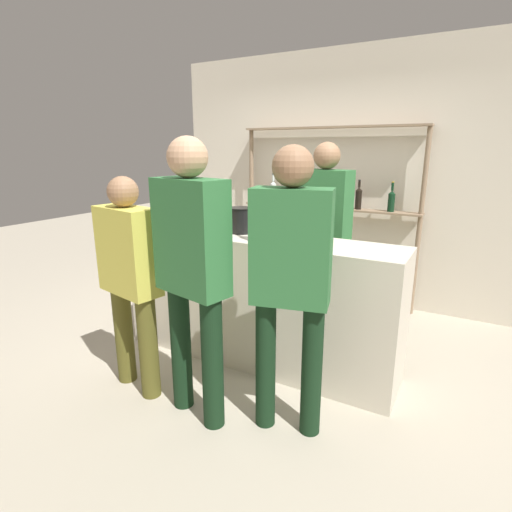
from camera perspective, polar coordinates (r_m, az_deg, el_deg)
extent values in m
plane|color=#B2A893|center=(3.55, 0.00, -14.35)|extent=(16.00, 16.00, 0.00)
cube|color=beige|center=(3.32, 0.00, -6.27)|extent=(2.34, 0.50, 1.07)
cube|color=beige|center=(4.80, 11.07, 10.73)|extent=(3.94, 0.12, 2.80)
cylinder|color=#897056|center=(5.09, -0.63, 6.58)|extent=(0.05, 0.05, 1.98)
cylinder|color=#897056|center=(4.46, 22.36, 4.21)|extent=(0.05, 0.05, 1.98)
cube|color=#897056|center=(4.62, 10.69, 17.62)|extent=(2.05, 0.18, 0.02)
cube|color=#897056|center=(4.67, 10.17, 6.78)|extent=(2.05, 0.18, 0.02)
cylinder|color=silver|center=(4.92, 2.46, 8.90)|extent=(0.07, 0.07, 0.23)
cone|color=silver|center=(4.91, 2.48, 10.43)|extent=(0.07, 0.07, 0.03)
cylinder|color=silver|center=(4.90, 2.49, 11.09)|extent=(0.03, 0.03, 0.08)
cylinder|color=#232328|center=(4.90, 2.49, 11.63)|extent=(0.03, 0.03, 0.01)
cylinder|color=silver|center=(4.78, 6.24, 8.43)|extent=(0.07, 0.07, 0.20)
cone|color=silver|center=(4.76, 6.28, 9.81)|extent=(0.07, 0.07, 0.03)
cylinder|color=silver|center=(4.76, 6.30, 10.59)|extent=(0.03, 0.03, 0.10)
cylinder|color=#232328|center=(4.76, 6.32, 11.23)|extent=(0.03, 0.03, 0.01)
cylinder|color=#0F1956|center=(4.65, 10.23, 8.10)|extent=(0.07, 0.07, 0.20)
cone|color=#0F1956|center=(4.64, 10.29, 9.49)|extent=(0.07, 0.07, 0.03)
cylinder|color=#0F1956|center=(4.64, 10.32, 10.13)|extent=(0.03, 0.03, 0.07)
cylinder|color=gold|center=(4.63, 10.35, 10.66)|extent=(0.03, 0.03, 0.01)
cylinder|color=black|center=(4.55, 14.42, 7.77)|extent=(0.07, 0.07, 0.21)
cone|color=black|center=(4.54, 14.51, 9.25)|extent=(0.07, 0.07, 0.03)
cylinder|color=black|center=(4.53, 14.56, 9.90)|extent=(0.03, 0.03, 0.07)
cylinder|color=black|center=(4.53, 14.59, 10.43)|extent=(0.03, 0.03, 0.01)
cylinder|color=black|center=(4.47, 18.75, 7.21)|extent=(0.07, 0.07, 0.19)
cone|color=black|center=(4.46, 18.87, 8.61)|extent=(0.07, 0.07, 0.03)
cylinder|color=black|center=(4.46, 18.93, 9.35)|extent=(0.03, 0.03, 0.08)
cylinder|color=gold|center=(4.45, 18.99, 9.97)|extent=(0.03, 0.03, 0.01)
cylinder|color=brown|center=(3.71, -10.88, 5.89)|extent=(0.08, 0.08, 0.19)
cone|color=brown|center=(3.69, -10.97, 7.64)|extent=(0.08, 0.08, 0.04)
cylinder|color=brown|center=(3.68, -11.02, 8.58)|extent=(0.03, 0.03, 0.08)
cylinder|color=gold|center=(3.68, -11.05, 9.32)|extent=(0.03, 0.03, 0.01)
cylinder|color=brown|center=(3.46, -10.58, 5.16)|extent=(0.08, 0.08, 0.18)
cone|color=brown|center=(3.44, -10.67, 6.95)|extent=(0.08, 0.08, 0.04)
cylinder|color=brown|center=(3.43, -10.72, 8.00)|extent=(0.03, 0.03, 0.09)
cylinder|color=black|center=(3.43, -10.76, 8.84)|extent=(0.03, 0.03, 0.01)
cylinder|color=silver|center=(2.98, 7.59, 4.22)|extent=(0.09, 0.09, 0.23)
cone|color=silver|center=(2.96, 7.68, 6.84)|extent=(0.09, 0.09, 0.04)
cylinder|color=silver|center=(2.95, 7.72, 8.14)|extent=(0.03, 0.03, 0.09)
cylinder|color=black|center=(2.94, 7.76, 9.17)|extent=(0.04, 0.04, 0.01)
cylinder|color=#0F1956|center=(2.98, -0.02, 4.23)|extent=(0.08, 0.08, 0.22)
cone|color=#0F1956|center=(2.96, -0.02, 6.68)|extent=(0.08, 0.08, 0.04)
cylinder|color=#0F1956|center=(2.95, -0.02, 7.93)|extent=(0.03, 0.03, 0.10)
cylinder|color=#232328|center=(2.95, -0.03, 8.97)|extent=(0.03, 0.03, 0.01)
cylinder|color=silver|center=(3.39, -6.09, 5.49)|extent=(0.07, 0.07, 0.22)
cone|color=silver|center=(3.37, -6.15, 7.65)|extent=(0.07, 0.07, 0.03)
cylinder|color=silver|center=(3.36, -6.17, 8.54)|extent=(0.03, 0.03, 0.07)
cylinder|color=#232328|center=(3.36, -6.19, 9.26)|extent=(0.03, 0.03, 0.01)
cylinder|color=silver|center=(3.17, 3.57, 2.86)|extent=(0.06, 0.06, 0.00)
cylinder|color=silver|center=(3.16, 3.58, 3.58)|extent=(0.01, 0.01, 0.08)
cone|color=silver|center=(3.15, 3.60, 4.90)|extent=(0.07, 0.07, 0.07)
cylinder|color=black|center=(3.28, -2.14, 5.06)|extent=(0.18, 0.18, 0.20)
cylinder|color=black|center=(3.27, -2.16, 6.87)|extent=(0.19, 0.19, 0.01)
cylinder|color=silver|center=(2.98, 3.11, 3.25)|extent=(0.11, 0.11, 0.12)
sphere|color=tan|center=(2.98, 2.64, 3.32)|extent=(0.02, 0.02, 0.02)
sphere|color=tan|center=(2.95, 2.82, 3.10)|extent=(0.02, 0.02, 0.02)
sphere|color=tan|center=(3.00, 3.83, 3.18)|extent=(0.02, 0.02, 0.02)
sphere|color=tan|center=(3.00, 2.34, 2.53)|extent=(0.02, 0.02, 0.02)
sphere|color=tan|center=(3.01, 3.82, 2.49)|extent=(0.02, 0.02, 0.02)
sphere|color=tan|center=(3.00, 3.09, 2.52)|extent=(0.02, 0.02, 0.02)
cylinder|color=brown|center=(3.00, -15.13, -12.47)|extent=(0.14, 0.14, 0.76)
cylinder|color=brown|center=(3.24, -18.33, -10.58)|extent=(0.14, 0.14, 0.76)
cube|color=#D1C64C|center=(2.89, -17.82, 0.72)|extent=(0.52, 0.31, 0.60)
sphere|color=#936B4C|center=(2.82, -18.48, 8.70)|extent=(0.21, 0.21, 0.21)
cylinder|color=black|center=(3.95, 7.34, -4.38)|extent=(0.13, 0.13, 0.87)
cylinder|color=black|center=(3.81, 11.23, -5.26)|extent=(0.13, 0.13, 0.87)
cube|color=#2D6B38|center=(3.69, 9.76, 6.70)|extent=(0.50, 0.28, 0.69)
sphere|color=#936B4C|center=(3.65, 10.10, 13.92)|extent=(0.24, 0.24, 0.24)
cylinder|color=black|center=(2.61, -6.24, -14.99)|extent=(0.14, 0.14, 0.88)
cylinder|color=black|center=(2.82, -10.66, -12.71)|extent=(0.14, 0.14, 0.88)
cube|color=#2D6B38|center=(2.43, -9.27, 2.68)|extent=(0.52, 0.31, 0.70)
sphere|color=tan|center=(2.38, -9.76, 13.76)|extent=(0.24, 0.24, 0.24)
cylinder|color=black|center=(2.57, 7.96, -15.94)|extent=(0.13, 0.13, 0.86)
cylinder|color=black|center=(2.61, 1.38, -15.18)|extent=(0.13, 0.13, 0.86)
cube|color=#2D6B38|center=(2.29, 5.04, 1.19)|extent=(0.49, 0.30, 0.68)
sphere|color=#936B4C|center=(2.22, 5.32, 12.65)|extent=(0.23, 0.23, 0.23)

